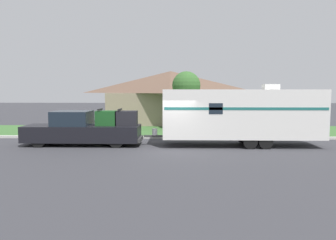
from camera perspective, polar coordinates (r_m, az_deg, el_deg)
ground_plane at (r=16.83m, az=0.51°, el=-5.14°), size 120.00×120.00×0.00m
curb_strip at (r=20.51m, az=0.71°, el=-3.05°), size 80.00×0.30×0.14m
lawn_strip at (r=24.14m, az=0.85°, el=-1.93°), size 80.00×7.00×0.03m
house_across_street at (r=30.36m, az=0.47°, el=4.19°), size 11.62×7.35×4.76m
pickup_truck at (r=18.62m, az=-14.39°, el=-1.57°), size 6.41×1.92×2.01m
travel_trailer at (r=18.15m, az=12.72°, el=1.08°), size 9.55×2.24×3.34m
mailbox at (r=22.48m, az=-16.51°, el=-0.21°), size 0.48×0.20×1.27m
tree_in_yard at (r=24.44m, az=3.20°, el=5.95°), size 2.10×2.10×4.42m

